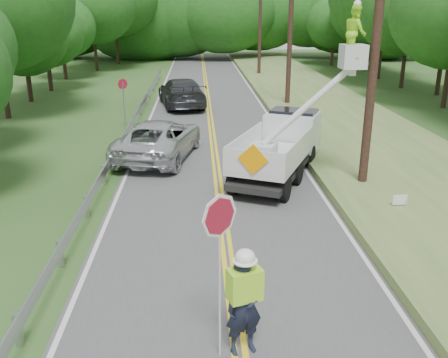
{
  "coord_description": "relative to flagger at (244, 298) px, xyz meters",
  "views": [
    {
      "loc": [
        -0.69,
        -6.85,
        6.0
      ],
      "look_at": [
        0.0,
        6.0,
        1.5
      ],
      "focal_mm": 39.33,
      "sensor_mm": 36.0,
      "label": 1
    }
  ],
  "objects": [
    {
      "name": "stop_sign_permanent",
      "position": [
        -4.56,
        17.86,
        0.62
      ],
      "size": [
        0.45,
        0.37,
        2.63
      ],
      "color": "#9D9EA5",
      "rests_on": "ground"
    },
    {
      "name": "road",
      "position": [
        -0.06,
        13.39,
        -1.13
      ],
      "size": [
        7.2,
        96.0,
        0.03
      ],
      "color": "#4C4C4F",
      "rests_on": "ground"
    },
    {
      "name": "treeline_left",
      "position": [
        -10.9,
        31.95,
        4.69
      ],
      "size": [
        11.13,
        56.92,
        11.29
      ],
      "color": "#332319",
      "rests_on": "ground"
    },
    {
      "name": "guardrail",
      "position": [
        -4.08,
        14.29,
        -0.58
      ],
      "size": [
        0.18,
        48.0,
        0.77
      ],
      "color": "#9D9EA5",
      "rests_on": "ground"
    },
    {
      "name": "utility_poles",
      "position": [
        4.94,
        16.4,
        4.13
      ],
      "size": [
        1.6,
        43.3,
        10.0
      ],
      "color": "black",
      "rests_on": "ground"
    },
    {
      "name": "tall_grass_verge",
      "position": [
        7.04,
        13.39,
        -0.99
      ],
      "size": [
        7.0,
        96.0,
        0.3
      ],
      "primitive_type": "cube",
      "color": "#557438",
      "rests_on": "ground"
    },
    {
      "name": "yard_sign",
      "position": [
        5.32,
        6.06,
        -0.67
      ],
      "size": [
        0.45,
        0.06,
        0.65
      ],
      "color": "white",
      "rests_on": "ground"
    },
    {
      "name": "suv_darkgrey",
      "position": [
        -1.8,
        24.03,
        -0.23
      ],
      "size": [
        3.52,
        6.45,
        1.77
      ],
      "primitive_type": "imported",
      "rotation": [
        0.0,
        0.0,
        3.32
      ],
      "color": "#313438",
      "rests_on": "road"
    },
    {
      "name": "flagger",
      "position": [
        0.0,
        0.0,
        0.0
      ],
      "size": [
        1.15,
        0.69,
        3.14
      ],
      "color": "#191E33",
      "rests_on": "road"
    },
    {
      "name": "bucket_truck",
      "position": [
        2.66,
        10.35,
        0.3
      ],
      "size": [
        4.6,
        6.34,
        6.09
      ],
      "color": "black",
      "rests_on": "road"
    },
    {
      "name": "suv_silver",
      "position": [
        -2.41,
        12.56,
        -0.31
      ],
      "size": [
        3.83,
        6.22,
        1.61
      ],
      "primitive_type": "imported",
      "rotation": [
        0.0,
        0.0,
        2.93
      ],
      "color": "silver",
      "rests_on": "road"
    },
    {
      "name": "treeline_horizon",
      "position": [
        -0.61,
        55.49,
        4.36
      ],
      "size": [
        57.75,
        14.8,
        12.11
      ],
      "color": "#214F1A",
      "rests_on": "ground"
    }
  ]
}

